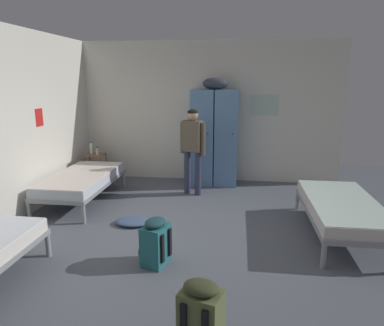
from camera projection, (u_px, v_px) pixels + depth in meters
The scene contains 12 objects.
ground_plane at pixel (189, 238), 4.70m from camera, with size 9.02×9.02×0.00m, color #565B66.
room_backdrop at pixel (121, 119), 5.86m from camera, with size 5.22×5.70×2.78m.
locker_bank at pixel (214, 136), 6.90m from camera, with size 0.90×0.55×2.07m.
shelf_unit at pixel (96, 165), 7.19m from camera, with size 0.38×0.30×0.57m.
bed_right at pixel (342, 208), 4.69m from camera, with size 0.90×1.90×0.49m.
bed_left_rear at pixel (82, 180), 6.00m from camera, with size 0.90×1.90×0.49m.
person_traveler at pixel (193, 144), 6.26m from camera, with size 0.46×0.29×1.54m.
water_bottle at pixel (91, 148), 7.14m from camera, with size 0.07×0.07×0.25m.
lotion_bottle at pixel (97, 151), 7.08m from camera, with size 0.05×0.05×0.16m.
backpack_teal at pixel (155, 242), 3.98m from camera, with size 0.39×0.37×0.55m.
backpack_olive at pixel (202, 314), 2.77m from camera, with size 0.38×0.39×0.55m.
clothes_pile_denim at pixel (133, 221), 5.12m from camera, with size 0.51×0.38×0.09m.
Camera 1 is at (0.60, -4.30, 2.05)m, focal length 33.17 mm.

